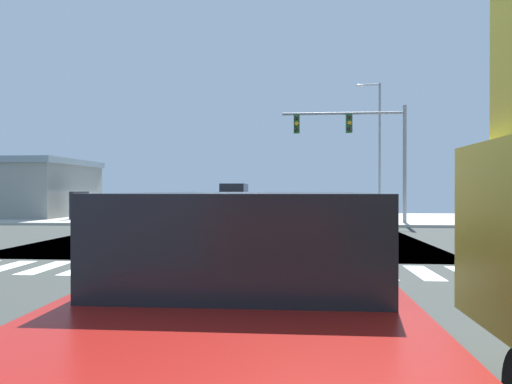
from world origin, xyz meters
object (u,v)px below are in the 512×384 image
street_lamp (377,138)px  sedan_nearside_1 (251,301)px  traffic_signal_mast (356,137)px  suv_queued_2 (234,197)px

street_lamp → sedan_nearside_1: (-6.03, -30.47, -4.37)m
traffic_signal_mast → suv_queued_2: traffic_signal_mast is taller
traffic_signal_mast → sedan_nearside_1: size_ratio=1.56×
traffic_signal_mast → street_lamp: (2.39, 7.68, 0.72)m
sedan_nearside_1 → suv_queued_2: 30.86m
street_lamp → suv_queued_2: (-10.03, 0.13, -4.10)m
traffic_signal_mast → sedan_nearside_1: traffic_signal_mast is taller
traffic_signal_mast → street_lamp: bearing=72.7°
sedan_nearside_1 → suv_queued_2: (-4.00, 30.60, 0.28)m
suv_queued_2 → traffic_signal_mast: bearing=134.3°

